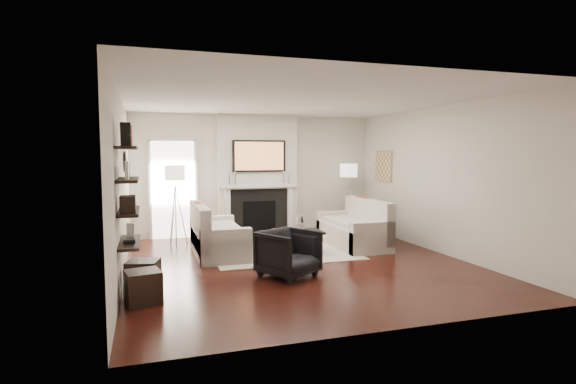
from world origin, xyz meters
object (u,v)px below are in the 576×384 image
object	(u,v)px
coffee_table	(292,233)
lamp_left_shade	(175,173)
loveseat_right_base	(353,235)
armchair	(288,251)
lamp_right_shade	(349,170)
loveseat_left_base	(219,243)
ottoman_near	(143,275)

from	to	relation	value
coffee_table	lamp_left_shade	world-z (taller)	lamp_left_shade
loveseat_right_base	armchair	distance (m)	2.57
armchair	lamp_right_shade	bearing A→B (deg)	21.80
loveseat_left_base	armchair	xyz separation A→B (m)	(0.77, -1.77, 0.17)
loveseat_left_base	ottoman_near	bearing A→B (deg)	-125.50
armchair	lamp_left_shade	world-z (taller)	lamp_left_shade
lamp_left_shade	lamp_right_shade	xyz separation A→B (m)	(3.90, 0.17, 0.00)
loveseat_left_base	lamp_right_shade	distance (m)	3.72
loveseat_left_base	loveseat_right_base	distance (m)	2.66
loveseat_left_base	armchair	bearing A→B (deg)	-66.54
loveseat_right_base	armchair	bearing A→B (deg)	-137.54
loveseat_right_base	coffee_table	size ratio (longest dim) A/B	1.64
coffee_table	lamp_left_shade	xyz separation A→B (m)	(-1.96, 1.59, 1.05)
lamp_right_shade	ottoman_near	world-z (taller)	lamp_right_shade
ottoman_near	loveseat_left_base	bearing A→B (deg)	54.50
loveseat_right_base	lamp_right_shade	distance (m)	1.97
armchair	ottoman_near	distance (m)	2.07
lamp_right_shade	ottoman_near	bearing A→B (deg)	-144.76
coffee_table	armchair	size ratio (longest dim) A/B	1.44
loveseat_right_base	armchair	xyz separation A→B (m)	(-1.89, -1.73, 0.17)
loveseat_right_base	coffee_table	xyz separation A→B (m)	(-1.38, -0.34, 0.19)
armchair	ottoman_near	size ratio (longest dim) A/B	1.91
loveseat_right_base	lamp_right_shade	xyz separation A→B (m)	(0.57, 1.42, 1.24)
loveseat_left_base	armchair	world-z (taller)	armchair
loveseat_left_base	coffee_table	distance (m)	1.35
loveseat_right_base	armchair	size ratio (longest dim) A/B	2.36
loveseat_right_base	lamp_left_shade	distance (m)	3.77
armchair	loveseat_left_base	bearing A→B (deg)	83.23
coffee_table	lamp_right_shade	xyz separation A→B (m)	(1.94, 1.76, 1.05)
loveseat_left_base	coffee_table	xyz separation A→B (m)	(1.28, -0.38, 0.19)
coffee_table	lamp_right_shade	distance (m)	2.82
ottoman_near	coffee_table	bearing A→B (deg)	29.10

